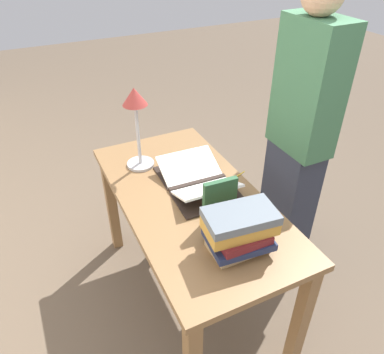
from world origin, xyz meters
TOP-DOWN VIEW (x-y plane):
  - ground_plane at (0.00, 0.00)m, footprint 12.00×12.00m
  - reading_desk at (0.00, 0.00)m, footprint 1.31×0.66m
  - open_book at (0.07, -0.08)m, footprint 0.48×0.34m
  - book_stack_tall at (-0.41, -0.03)m, footprint 0.22×0.30m
  - book_standing_upright at (-0.22, -0.04)m, footprint 0.03×0.16m
  - reading_lamp at (0.38, 0.13)m, footprint 0.15×0.15m
  - coffee_mug at (-0.22, -0.07)m, footprint 0.08×0.11m
  - pencil at (0.04, -0.28)m, footprint 0.07×0.16m
  - person_reader at (0.07, -0.71)m, footprint 0.36×0.22m

SIDE VIEW (x-z plane):
  - ground_plane at x=0.00m, z-range 0.00..0.00m
  - reading_desk at x=0.00m, z-range 0.27..1.03m
  - pencil at x=0.04m, z-range 0.76..0.77m
  - open_book at x=0.07m, z-range 0.74..0.84m
  - coffee_mug at x=-0.22m, z-range 0.76..0.85m
  - person_reader at x=0.07m, z-range -0.01..1.72m
  - book_stack_tall at x=-0.41m, z-range 0.77..0.96m
  - book_standing_upright at x=-0.22m, z-range 0.76..0.99m
  - reading_lamp at x=0.38m, z-range 0.86..1.31m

